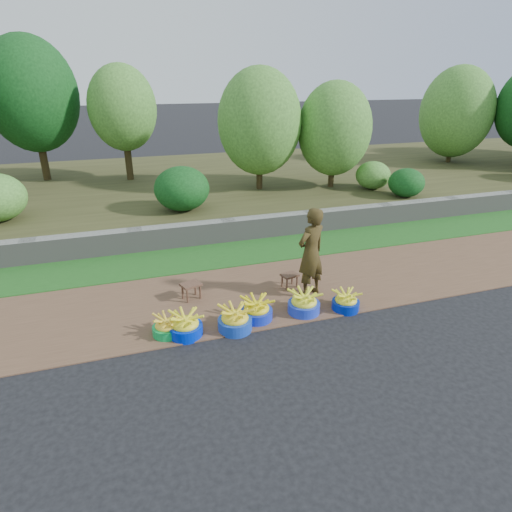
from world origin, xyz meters
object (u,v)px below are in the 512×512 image
object	(u,v)px
stool_right	(290,277)
vendor_woman	(311,253)
basin_e	(304,303)
basin_f	(346,301)
basin_c	(235,320)
basin_a	(167,327)
basin_d	(256,310)
basin_b	(185,326)
stool_left	(191,287)

from	to	relation	value
stool_right	vendor_woman	size ratio (longest dim) A/B	0.21
basin_e	basin_f	distance (m)	0.75
basin_c	vendor_woman	distance (m)	1.90
basin_a	basin_e	bearing A→B (deg)	-0.83
basin_d	basin_a	bearing A→B (deg)	-179.65
basin_b	basin_c	size ratio (longest dim) A/B	0.97
basin_d	vendor_woman	world-z (taller)	vendor_woman
basin_a	basin_f	distance (m)	3.08
basin_f	stool_right	size ratio (longest dim) A/B	1.35
basin_b	basin_c	world-z (taller)	basin_c
basin_c	stool_right	world-z (taller)	basin_c
basin_e	stool_right	bearing A→B (deg)	82.73
vendor_woman	stool_right	bearing A→B (deg)	-81.22
basin_a	basin_b	xyz separation A→B (m)	(0.28, -0.10, 0.03)
basin_b	stool_left	distance (m)	1.19
basin_a	vendor_woman	size ratio (longest dim) A/B	0.27
basin_d	vendor_woman	distance (m)	1.48
basin_a	basin_e	size ratio (longest dim) A/B	0.83
basin_f	stool_right	bearing A→B (deg)	120.09
basin_c	basin_d	size ratio (longest dim) A/B	1.03
basin_e	basin_d	bearing A→B (deg)	177.10
vendor_woman	basin_a	bearing A→B (deg)	-11.10
basin_d	basin_c	bearing A→B (deg)	-156.00
basin_c	basin_f	size ratio (longest dim) A/B	1.16
basin_a	basin_f	bearing A→B (deg)	-2.90
basin_d	stool_left	size ratio (longest dim) A/B	1.30
basin_a	basin_d	bearing A→B (deg)	0.35
basin_e	stool_right	size ratio (longest dim) A/B	1.57
basin_c	basin_e	size ratio (longest dim) A/B	1.00
basin_d	stool_left	distance (m)	1.38
basin_c	vendor_woman	size ratio (longest dim) A/B	0.33
basin_e	vendor_woman	distance (m)	0.95
basin_c	basin_d	distance (m)	0.47
basin_d	stool_left	world-z (taller)	basin_d
basin_b	vendor_woman	world-z (taller)	vendor_woman
basin_d	basin_f	size ratio (longest dim) A/B	1.13
basin_c	stool_left	bearing A→B (deg)	111.79
basin_b	basin_c	xyz separation A→B (m)	(0.79, -0.08, 0.01)
stool_right	basin_e	bearing A→B (deg)	-97.27
basin_d	basin_f	bearing A→B (deg)	-5.92
vendor_woman	basin_c	bearing A→B (deg)	1.38
basin_f	stool_left	bearing A→B (deg)	154.40
basin_b	vendor_woman	bearing A→B (deg)	14.73
basin_d	vendor_woman	bearing A→B (deg)	23.57
stool_left	stool_right	bearing A→B (deg)	-3.82
basin_b	stool_left	world-z (taller)	basin_b
basin_a	basin_d	xyz separation A→B (m)	(1.49, 0.01, 0.03)
basin_e	stool_right	distance (m)	0.96
basin_a	stool_left	size ratio (longest dim) A/B	1.11
stool_right	basin_f	bearing A→B (deg)	-59.91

